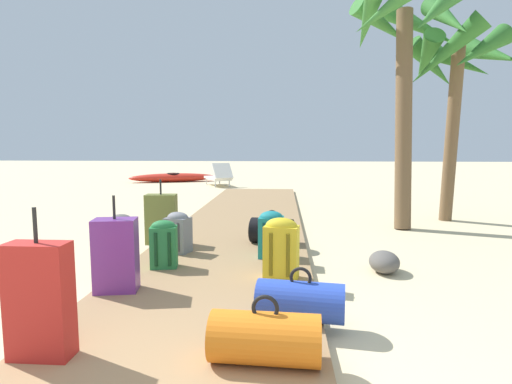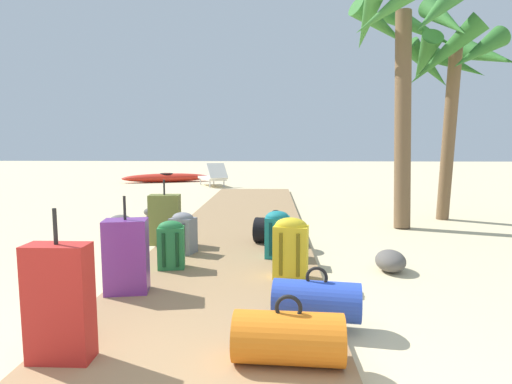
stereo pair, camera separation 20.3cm
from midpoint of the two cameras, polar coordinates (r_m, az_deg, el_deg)
name	(u,v)px [view 1 (the left image)]	position (r m, az deg, el deg)	size (l,w,h in m)	color
ground_plane	(232,244)	(5.73, -2.28, -7.33)	(60.00, 60.00, 0.00)	beige
boardwalk	(241,226)	(6.79, -1.30, -4.79)	(1.99, 10.98, 0.08)	#9E7A51
suitcase_purple	(116,255)	(3.83, -17.52, -8.39)	(0.40, 0.29, 0.86)	#6B2D84
duffel_bag_blue	(300,301)	(3.15, 8.10, -14.81)	(0.68, 0.38, 0.41)	#2847B7
backpack_grey	(178,231)	(5.03, -9.71, -5.41)	(0.33, 0.29, 0.50)	slate
duffel_bag_orange	(265,338)	(2.57, 3.67, -19.66)	(0.67, 0.35, 0.42)	orange
backpack_green	(164,243)	(4.44, -11.47, -6.96)	(0.30, 0.24, 0.51)	#237538
duffel_bag_black	(272,231)	(5.44, 3.30, -5.40)	(0.61, 0.44, 0.45)	black
suitcase_red	(40,301)	(2.82, -26.09, -13.46)	(0.37, 0.17, 0.93)	red
backpack_teal	(271,233)	(4.75, 3.35, -5.73)	(0.29, 0.29, 0.54)	#197A7F
suitcase_olive	(161,219)	(5.50, -12.03, -3.72)	(0.41, 0.24, 0.85)	olive
backpack_yellow	(281,247)	(4.01, 5.00, -7.61)	(0.36, 0.26, 0.60)	gold
palm_tree_far_right	(407,38)	(7.49, 21.14, 19.38)	(2.10, 2.19, 3.96)	brown
palm_tree_near_right	(456,68)	(8.28, 26.77, 15.16)	(1.99, 2.03, 3.44)	brown
lounge_chair	(219,176)	(13.86, -4.80, 2.18)	(1.20, 1.65, 0.79)	white
kayak	(173,177)	(15.75, -11.13, 2.00)	(3.27, 1.74, 0.33)	red
rock_left_near	(152,211)	(8.27, -13.58, -2.65)	(0.26, 0.27, 0.16)	#5B5651
rock_right_far	(384,262)	(4.73, 18.65, -9.22)	(0.43, 0.32, 0.23)	#5B5651
rock_left_far	(121,220)	(7.37, -17.57, -3.72)	(0.36, 0.26, 0.20)	slate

